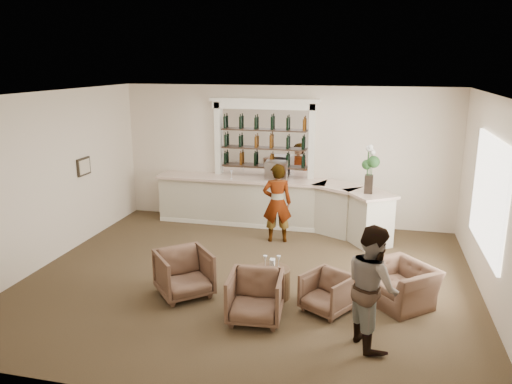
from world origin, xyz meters
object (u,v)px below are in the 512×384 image
sommelier (277,203)px  flower_vase (370,166)px  armchair_right (327,293)px  cocktail_table (272,283)px  armchair_left (184,273)px  bar_counter (274,204)px  espresso_machine (276,171)px  armchair_center (255,297)px  guest (372,286)px  armchair_far (401,285)px

sommelier → flower_vase: flower_vase is taller
armchair_right → cocktail_table: bearing=-166.3°
cocktail_table → armchair_left: bearing=-168.8°
bar_counter → flower_vase: (2.17, -0.67, 1.15)m
sommelier → espresso_machine: 1.15m
sommelier → armchair_center: 3.54m
sommelier → guest: bearing=104.8°
bar_counter → armchair_far: size_ratio=5.62×
armchair_center → sommelier: bearing=91.0°
armchair_left → espresso_machine: 4.16m
cocktail_table → guest: bearing=-33.7°
cocktail_table → guest: (1.62, -1.08, 0.62)m
cocktail_table → flower_vase: flower_vase is taller
bar_counter → armchair_left: bar_counter is taller
bar_counter → espresso_machine: espresso_machine is taller
guest → armchair_right: guest is taller
armchair_center → armchair_far: 2.41m
sommelier → armchair_right: 3.32m
cocktail_table → sommelier: sommelier is taller
espresso_machine → flower_vase: flower_vase is taller
bar_counter → espresso_machine: size_ratio=11.40×
bar_counter → armchair_center: size_ratio=6.92×
bar_counter → cocktail_table: size_ratio=9.21×
armchair_left → flower_vase: 4.53m
espresso_machine → flower_vase: (2.13, -0.75, 0.36)m
bar_counter → armchair_left: size_ratio=6.66×
armchair_center → flower_vase: flower_vase is taller
armchair_center → armchair_far: bearing=21.3°
armchair_right → flower_vase: flower_vase is taller
armchair_right → flower_vase: bearing=111.9°
guest → bar_counter: bearing=0.4°
armchair_left → armchair_far: size_ratio=0.84×
espresso_machine → flower_vase: size_ratio=0.49×
armchair_left → armchair_center: size_ratio=1.04×
armchair_left → espresso_machine: espresso_machine is taller
sommelier → espresso_machine: size_ratio=3.46×
flower_vase → armchair_left: bearing=-132.1°
guest → armchair_far: 1.50m
armchair_left → flower_vase: bearing=6.4°
armchair_center → flower_vase: bearing=62.8°
armchair_center → armchair_right: armchair_center is taller
guest → armchair_right: bearing=14.3°
armchair_center → espresso_machine: 4.65m
espresso_machine → bar_counter: bearing=-118.1°
armchair_far → espresso_machine: size_ratio=2.03×
guest → armchair_left: guest is taller
bar_counter → espresso_machine: (0.04, 0.09, 0.79)m
bar_counter → flower_vase: size_ratio=5.54×
cocktail_table → flower_vase: size_ratio=0.60×
sommelier → armchair_far: bearing=122.1°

